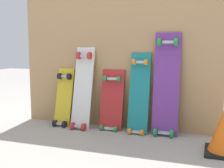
% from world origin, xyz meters
% --- Properties ---
extents(ground_plane, '(12.00, 12.00, 0.00)m').
position_xyz_m(ground_plane, '(0.00, 0.00, 0.00)').
color(ground_plane, '#9E9991').
extents(plywood_wall_panel, '(1.95, 0.04, 1.83)m').
position_xyz_m(plywood_wall_panel, '(0.00, 0.07, 0.92)').
color(plywood_wall_panel, tan).
rests_on(plywood_wall_panel, ground).
extents(skateboard_yellow, '(0.17, 0.22, 0.63)m').
position_xyz_m(skateboard_yellow, '(-0.52, -0.05, 0.25)').
color(skateboard_yellow, gold).
rests_on(skateboard_yellow, ground).
extents(skateboard_white, '(0.19, 0.26, 0.84)m').
position_xyz_m(skateboard_white, '(-0.30, -0.06, 0.36)').
color(skateboard_white, silver).
rests_on(skateboard_white, ground).
extents(skateboard_red, '(0.22, 0.18, 0.64)m').
position_xyz_m(skateboard_red, '(-0.02, -0.03, 0.25)').
color(skateboard_red, '#B22626').
rests_on(skateboard_red, ground).
extents(skateboard_teal, '(0.18, 0.22, 0.80)m').
position_xyz_m(skateboard_teal, '(0.25, -0.04, 0.33)').
color(skateboard_teal, '#197A7F').
rests_on(skateboard_teal, ground).
extents(skateboard_purple, '(0.23, 0.20, 0.97)m').
position_xyz_m(skateboard_purple, '(0.49, -0.03, 0.42)').
color(skateboard_purple, '#6B338C').
rests_on(skateboard_purple, ground).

